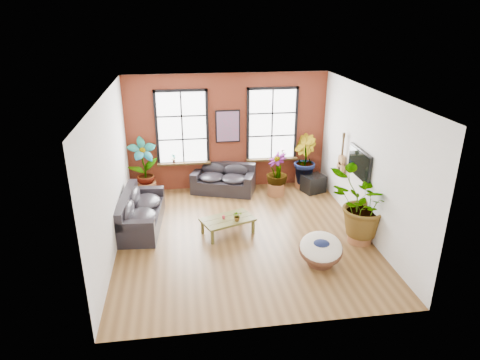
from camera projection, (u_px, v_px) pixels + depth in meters
The scene contains 19 objects.
room at pixel (243, 167), 10.00m from camera, with size 6.04×6.54×3.54m.
sofa_back at pixel (224, 179), 12.98m from camera, with size 2.04×1.45×0.85m.
sofa_left at pixel (139, 213), 10.82m from camera, with size 1.11×2.31×0.89m.
coffee_table at pixel (228, 220), 10.52m from camera, with size 1.43×1.12×0.49m.
papasan_chair at pixel (321, 249), 9.24m from camera, with size 1.16×1.17×0.71m.
poster at pixel (228, 126), 12.71m from camera, with size 0.74×0.06×0.98m.
tv_wall_unit at pixel (354, 163), 10.87m from camera, with size 0.13×1.86×1.20m.
media_box at pixel (313, 183), 13.00m from camera, with size 0.77×0.70×0.52m.
pot_back_left at pixel (147, 188), 12.78m from camera, with size 0.73×0.73×0.41m.
pot_back_right at pixel (303, 181), 13.39m from camera, with size 0.68×0.68×0.38m.
pot_right_wall at pixel (360, 234), 10.20m from camera, with size 0.68×0.68×0.42m.
pot_mid at pixel (276, 189), 12.80m from camera, with size 0.67×0.67×0.37m.
floor_plant_back_left at pixel (144, 165), 12.46m from camera, with size 0.86×0.58×1.63m, color #205817.
floor_plant_back_right at pixel (304, 159), 13.14m from camera, with size 0.82×0.66×1.50m, color #205817.
floor_plant_right_wall at pixel (363, 205), 9.90m from camera, with size 1.48×1.28×1.64m, color #205817.
floor_plant_mid at pixel (277, 172), 12.64m from camera, with size 0.65×0.65×1.16m, color #205817.
table_plant at pixel (237, 216), 10.36m from camera, with size 0.23×0.20×0.26m, color #205817.
sill_plant_left at pixel (174, 158), 12.79m from camera, with size 0.14×0.10×0.27m, color #205817.
sill_plant_right at pixel (283, 154), 13.23m from camera, with size 0.15×0.15×0.27m, color #205817.
Camera 1 is at (-1.39, -9.14, 5.19)m, focal length 32.00 mm.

